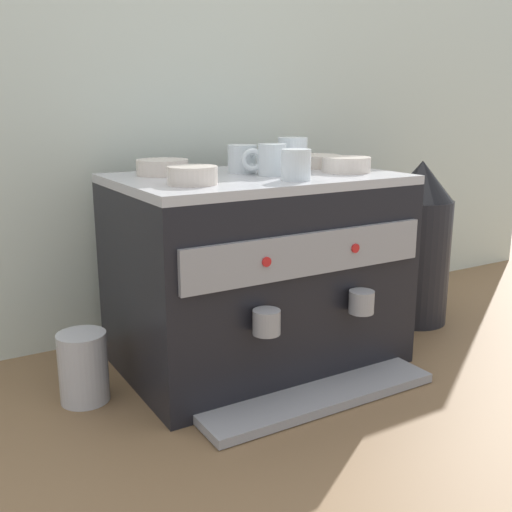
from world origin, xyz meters
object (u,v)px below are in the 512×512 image
at_px(ceramic_bowl_2, 316,161).
at_px(coffee_grinder, 417,244).
at_px(ceramic_cup_1, 243,159).
at_px(ceramic_bowl_0, 192,176).
at_px(milk_pitcher, 83,367).
at_px(ceramic_bowl_1, 346,165).
at_px(ceramic_cup_0, 296,165).
at_px(ceramic_cup_3, 290,155).
at_px(ceramic_bowl_3, 162,168).
at_px(espresso_machine, 257,271).
at_px(ceramic_cup_2, 270,160).

xyz_separation_m(ceramic_bowl_2, coffee_grinder, (0.32, -0.06, -0.24)).
distance_m(ceramic_cup_1, ceramic_bowl_0, 0.24).
relative_size(ceramic_cup_1, milk_pitcher, 0.69).
height_order(ceramic_bowl_0, ceramic_bowl_1, same).
xyz_separation_m(ceramic_cup_0, ceramic_cup_3, (0.08, 0.14, 0.01)).
xyz_separation_m(ceramic_bowl_3, milk_pitcher, (-0.24, -0.10, -0.40)).
relative_size(ceramic_cup_1, ceramic_bowl_3, 0.88).
bearing_deg(ceramic_bowl_2, ceramic_cup_3, -153.13).
height_order(ceramic_cup_1, ceramic_cup_3, ceramic_cup_3).
xyz_separation_m(espresso_machine, ceramic_bowl_3, (-0.19, 0.11, 0.25)).
height_order(ceramic_bowl_2, milk_pitcher, ceramic_bowl_2).
distance_m(ceramic_cup_1, coffee_grinder, 0.61).
bearing_deg(coffee_grinder, ceramic_bowl_3, 171.80).
bearing_deg(ceramic_bowl_0, ceramic_cup_1, 34.48).
bearing_deg(ceramic_bowl_1, ceramic_cup_2, 168.96).
bearing_deg(ceramic_bowl_2, milk_pitcher, -174.55).
relative_size(ceramic_cup_0, milk_pitcher, 0.62).
distance_m(ceramic_cup_0, ceramic_bowl_2, 0.29).
xyz_separation_m(ceramic_cup_1, ceramic_bowl_3, (-0.18, 0.06, -0.02)).
xyz_separation_m(ceramic_cup_0, ceramic_cup_2, (0.00, 0.10, 0.00)).
xyz_separation_m(ceramic_cup_2, coffee_grinder, (0.52, 0.03, -0.26)).
xyz_separation_m(ceramic_cup_1, ceramic_bowl_0, (-0.20, -0.13, -0.02)).
bearing_deg(espresso_machine, ceramic_cup_0, -82.20).
distance_m(ceramic_cup_2, ceramic_bowl_2, 0.22).
distance_m(ceramic_cup_1, ceramic_cup_3, 0.11).
xyz_separation_m(ceramic_bowl_0, ceramic_bowl_1, (0.41, 0.02, -0.00)).
bearing_deg(ceramic_bowl_3, ceramic_bowl_0, -94.08).
bearing_deg(ceramic_cup_1, ceramic_bowl_3, 162.60).
bearing_deg(ceramic_bowl_2, ceramic_cup_0, -135.42).
distance_m(ceramic_cup_0, ceramic_cup_3, 0.16).
height_order(espresso_machine, milk_pitcher, espresso_machine).
xyz_separation_m(espresso_machine, ceramic_cup_1, (-0.01, 0.05, 0.26)).
bearing_deg(milk_pitcher, coffee_grinder, -0.12).
distance_m(ceramic_bowl_0, coffee_grinder, 0.79).
bearing_deg(ceramic_cup_3, coffee_grinder, -0.14).
xyz_separation_m(ceramic_cup_0, ceramic_bowl_0, (-0.22, 0.05, -0.02)).
bearing_deg(ceramic_cup_2, ceramic_bowl_0, -165.94).
relative_size(espresso_machine, ceramic_cup_0, 6.85).
bearing_deg(ceramic_cup_3, espresso_machine, -176.40).
bearing_deg(ceramic_cup_2, ceramic_cup_0, -90.81).
xyz_separation_m(espresso_machine, milk_pitcher, (-0.43, 0.01, -0.15)).
height_order(ceramic_cup_3, milk_pitcher, ceramic_cup_3).
bearing_deg(ceramic_cup_3, ceramic_bowl_3, 160.04).
relative_size(ceramic_bowl_0, ceramic_bowl_3, 0.87).
height_order(espresso_machine, coffee_grinder, coffee_grinder).
xyz_separation_m(ceramic_bowl_1, milk_pitcher, (-0.64, 0.07, -0.40)).
bearing_deg(ceramic_cup_0, ceramic_bowl_2, 44.58).
distance_m(ceramic_cup_3, ceramic_bowl_0, 0.31).
relative_size(ceramic_cup_3, milk_pitcher, 0.73).
xyz_separation_m(ceramic_cup_2, milk_pitcher, (-0.45, 0.03, -0.42)).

